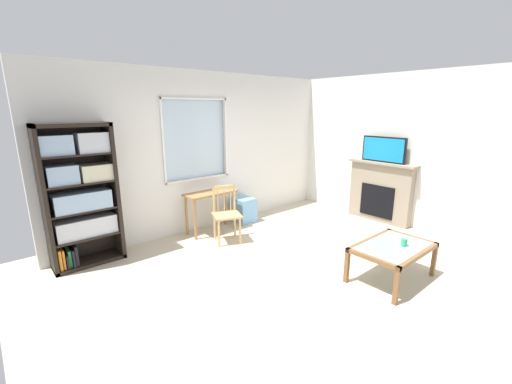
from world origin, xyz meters
name	(u,v)px	position (x,y,z in m)	size (l,w,h in m)	color
ground	(303,270)	(0.00, 0.00, -0.01)	(6.40, 5.66, 0.02)	beige
wall_back_with_window	(207,153)	(0.02, 2.33, 1.34)	(5.40, 0.15, 2.72)	silver
wall_right	(409,151)	(2.76, 0.00, 1.36)	(0.12, 4.86, 2.72)	silver
bookshelf	(80,193)	(-2.13, 2.09, 1.01)	(0.90, 0.38, 1.93)	black
desk_under_window	(210,200)	(-0.17, 1.98, 0.58)	(0.89, 0.39, 0.72)	#A37547
wooden_chair	(226,214)	(-0.21, 1.46, 0.46)	(0.54, 0.53, 0.90)	tan
plastic_drawer_unit	(243,210)	(0.59, 2.03, 0.23)	(0.35, 0.40, 0.46)	#72ADDB
fireplace	(380,192)	(2.61, 0.39, 0.57)	(0.26, 1.30, 1.14)	gray
tv	(384,149)	(2.59, 0.39, 1.37)	(0.06, 0.83, 0.46)	black
coffee_table	(393,250)	(0.65, -0.89, 0.39)	(1.04, 0.68, 0.45)	#8C9E99
sippy_cup	(404,242)	(0.74, -0.98, 0.50)	(0.07, 0.07, 0.09)	#33B770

